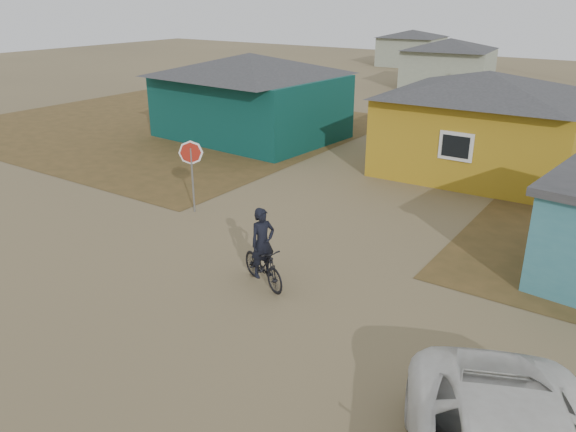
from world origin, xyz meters
name	(u,v)px	position (x,y,z in m)	size (l,w,h in m)	color
ground	(181,299)	(0.00, 0.00, 0.00)	(120.00, 120.00, 0.00)	olive
grass_nw	(165,125)	(-14.00, 13.00, 0.01)	(20.00, 18.00, 0.00)	brown
house_teal	(250,95)	(-8.50, 13.50, 2.05)	(8.93, 7.08, 4.00)	#093430
house_yellow	(483,121)	(2.50, 14.00, 2.00)	(7.72, 6.76, 3.90)	#AB831A
house_pale_west	(449,63)	(-6.00, 34.00, 1.86)	(7.04, 6.15, 3.60)	gray
house_pale_north	(411,47)	(-14.00, 46.00, 1.75)	(6.28, 5.81, 3.40)	gray
stop_sign	(191,160)	(-3.64, 4.33, 1.73)	(0.75, 0.25, 2.35)	gray
cyclist	(263,258)	(1.14, 1.66, 0.71)	(1.79, 1.12, 1.96)	black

